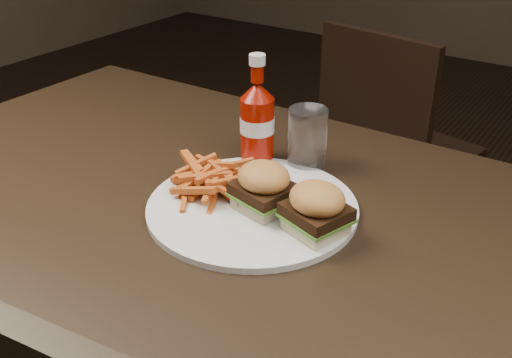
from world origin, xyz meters
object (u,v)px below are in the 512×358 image
Objects in this scene: chair_far at (400,154)px; ketchup_bottle at (257,130)px; plate at (252,207)px; tumbler at (307,138)px; dining_table at (190,203)px.

ketchup_bottle reaches higher than chair_far.
ketchup_bottle is (-0.09, 0.14, 0.06)m from plate.
ketchup_bottle is at bearing 102.58° from chair_far.
ketchup_bottle is 0.09m from tumbler.
plate is 0.18m from tumbler.
dining_table is 11.29× the size of tumbler.
ketchup_bottle is (0.03, 0.15, 0.08)m from dining_table.
plate is 2.76× the size of ketchup_bottle.
dining_table is 0.23m from tumbler.
dining_table is 3.69× the size of plate.
tumbler is at bearing 108.72° from chair_far.
dining_table is at bearing -121.34° from tumbler.
ketchup_bottle reaches higher than tumbler.
plate reaches higher than chair_far.
chair_far is at bearing 91.65° from ketchup_bottle.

